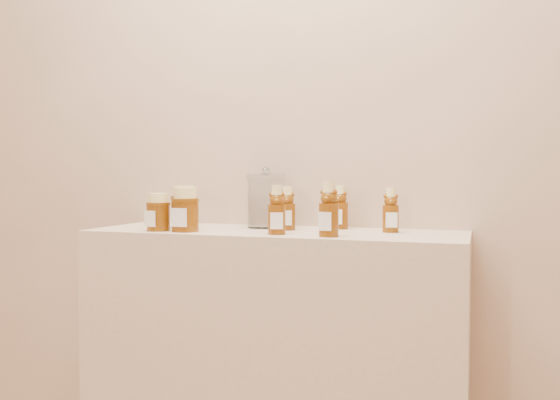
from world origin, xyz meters
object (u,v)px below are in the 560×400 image
(display_table, at_px, (274,369))
(honey_jar_left, at_px, (158,212))
(bear_bottle_back_left, at_px, (287,205))
(glass_canister, at_px, (266,198))
(bear_bottle_front_left, at_px, (277,207))

(display_table, relative_size, honey_jar_left, 9.97)
(bear_bottle_back_left, distance_m, honey_jar_left, 0.42)
(display_table, distance_m, bear_bottle_back_left, 0.53)
(glass_canister, bearing_deg, honey_jar_left, -142.99)
(display_table, xyz_separation_m, bear_bottle_back_left, (0.03, 0.04, 0.53))
(honey_jar_left, distance_m, glass_canister, 0.36)
(display_table, height_order, glass_canister, glass_canister)
(bear_bottle_front_left, height_order, glass_canister, glass_canister)
(display_table, distance_m, honey_jar_left, 0.63)
(display_table, relative_size, bear_bottle_back_left, 7.47)
(bear_bottle_back_left, xyz_separation_m, glass_canister, (-0.10, 0.06, 0.02))
(bear_bottle_front_left, bearing_deg, glass_canister, 99.72)
(bear_bottle_back_left, xyz_separation_m, bear_bottle_front_left, (0.01, -0.15, 0.00))
(display_table, bearing_deg, bear_bottle_front_left, -67.46)
(bear_bottle_back_left, relative_size, honey_jar_left, 1.33)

